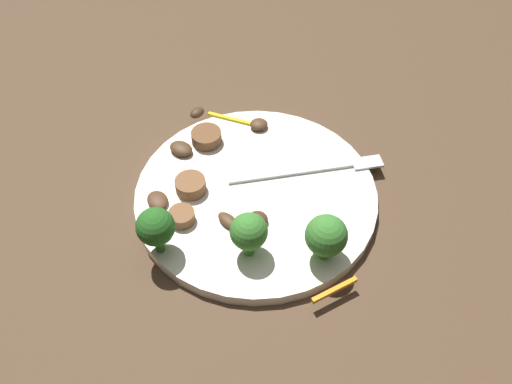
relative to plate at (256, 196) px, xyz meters
name	(u,v)px	position (x,y,z in m)	size (l,w,h in m)	color
ground_plane	(256,200)	(0.00, 0.00, -0.01)	(1.40, 1.40, 0.00)	#4C3826
plate	(256,196)	(0.00, 0.00, 0.00)	(0.27, 0.27, 0.01)	white
fork	(318,169)	(0.06, 0.05, 0.01)	(0.17, 0.08, 0.00)	silver
broccoli_floret_0	(326,236)	(0.08, -0.07, 0.04)	(0.04, 0.04, 0.06)	#408630
broccoli_floret_1	(249,232)	(0.01, -0.08, 0.04)	(0.04, 0.04, 0.05)	#408630
broccoli_floret_2	(156,227)	(-0.08, -0.10, 0.04)	(0.04, 0.04, 0.06)	#296420
sausage_slice_0	(182,216)	(-0.07, -0.06, 0.01)	(0.03, 0.03, 0.01)	brown
sausage_slice_1	(191,185)	(-0.07, -0.01, 0.01)	(0.03, 0.03, 0.02)	brown
sausage_slice_2	(206,137)	(-0.07, 0.06, 0.01)	(0.04, 0.04, 0.01)	brown
mushroom_0	(259,124)	(-0.02, 0.10, 0.01)	(0.02, 0.02, 0.01)	#4C331E
mushroom_1	(228,221)	(-0.02, -0.05, 0.01)	(0.03, 0.01, 0.01)	#4C331E
mushroom_2	(258,219)	(0.01, -0.04, 0.01)	(0.02, 0.02, 0.01)	#422B19
mushroom_3	(181,149)	(-0.10, 0.04, 0.01)	(0.03, 0.02, 0.01)	#4C331E
mushroom_4	(158,200)	(-0.10, -0.04, 0.01)	(0.03, 0.02, 0.01)	#4C331E
mushroom_5	(197,113)	(-0.10, 0.11, 0.01)	(0.02, 0.01, 0.01)	#422B19
pepper_strip_0	(229,119)	(-0.06, 0.11, 0.01)	(0.06, 0.00, 0.00)	yellow
pepper_strip_2	(334,290)	(0.10, -0.11, 0.01)	(0.05, 0.00, 0.00)	orange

